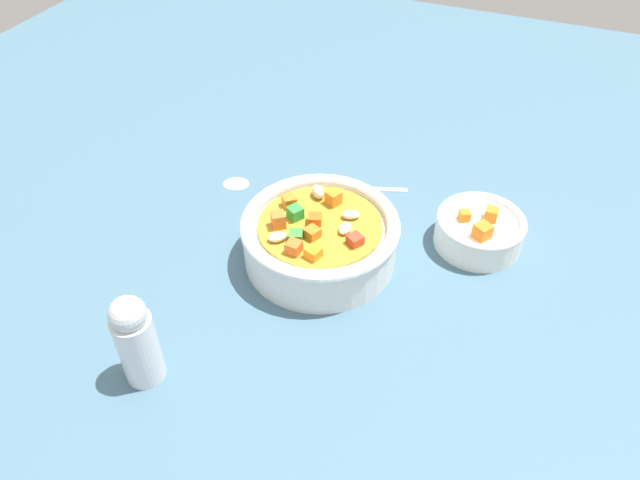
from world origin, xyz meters
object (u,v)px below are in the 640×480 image
(side_bowl_small, at_px, (479,230))
(pepper_shaker, at_px, (136,340))
(spoon, at_px, (293,184))
(soup_bowl_main, at_px, (320,237))

(side_bowl_small, xyz_separation_m, pepper_shaker, (-0.27, 0.22, 0.03))
(spoon, distance_m, side_bowl_small, 0.22)
(spoon, bearing_deg, side_bowl_small, 157.02)
(side_bowl_small, bearing_deg, soup_bowl_main, 120.13)
(soup_bowl_main, bearing_deg, pepper_shaker, 156.40)
(spoon, relative_size, side_bowl_small, 2.31)
(spoon, xyz_separation_m, pepper_shaker, (-0.28, 0.01, 0.04))
(soup_bowl_main, height_order, spoon, soup_bowl_main)
(side_bowl_small, relative_size, pepper_shaker, 0.99)
(soup_bowl_main, height_order, side_bowl_small, soup_bowl_main)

